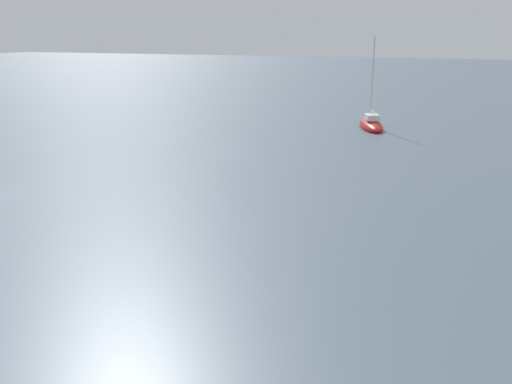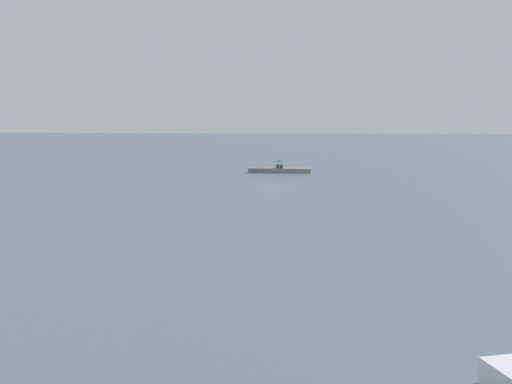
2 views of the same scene
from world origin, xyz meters
The scene contains 5 objects.
ground_plane centered at (0.00, 0.00, 0.00)m, with size 500.00×500.00×0.00m, color slate.
seawall_pier centered at (0.00, -17.58, 0.35)m, with size 9.64×1.71×0.70m.
person_seated_brown_left centered at (-0.24, -17.50, 0.96)m, with size 0.48×0.66×0.73m.
person_seated_blue_right centered at (0.32, -17.52, 0.96)m, with size 0.48×0.66×0.73m.
umbrella_open_green centered at (0.06, -17.55, 1.81)m, with size 1.27×1.27×1.28m.
Camera 2 is at (-4.38, 70.24, 8.31)m, focal length 40.04 mm.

